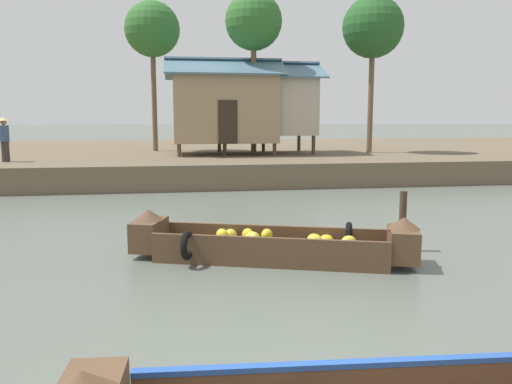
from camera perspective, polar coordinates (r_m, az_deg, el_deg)
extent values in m
plane|color=#596056|center=(13.70, -4.48, -2.60)|extent=(300.00, 300.00, 0.00)
cube|color=brown|center=(27.94, -6.80, 3.91)|extent=(160.00, 20.00, 0.91)
cube|color=brown|center=(9.48, 1.66, -7.18)|extent=(4.28, 2.31, 0.12)
cube|color=brown|center=(9.89, 2.05, -4.92)|extent=(3.97, 1.38, 0.42)
cube|color=brown|center=(8.95, 1.25, -6.34)|extent=(3.97, 1.38, 0.42)
cube|color=brown|center=(9.38, 15.91, -5.55)|extent=(0.74, 1.00, 0.55)
cone|color=brown|center=(9.30, 16.00, -3.31)|extent=(0.71, 0.71, 0.20)
cube|color=brown|center=(9.97, -11.69, -4.59)|extent=(0.74, 1.00, 0.55)
cone|color=brown|center=(9.89, -11.75, -2.47)|extent=(0.71, 0.71, 0.20)
cube|color=brown|center=(9.57, -3.62, -5.25)|extent=(0.49, 0.97, 0.05)
torus|color=black|center=(9.92, 10.18, -4.75)|extent=(0.28, 0.53, 0.52)
torus|color=black|center=(9.12, -7.60, -5.85)|extent=(0.28, 0.53, 0.52)
ellipsoid|color=yellow|center=(9.30, -0.39, -5.21)|extent=(0.36, 0.33, 0.27)
ellipsoid|color=yellow|center=(9.48, -5.06, -5.45)|extent=(0.34, 0.36, 0.19)
ellipsoid|color=gold|center=(9.25, -0.18, -5.30)|extent=(0.23, 0.28, 0.26)
ellipsoid|color=yellow|center=(9.39, 6.50, -5.26)|extent=(0.34, 0.40, 0.22)
ellipsoid|color=yellow|center=(9.20, 6.50, -5.41)|extent=(0.36, 0.34, 0.26)
ellipsoid|color=yellow|center=(9.52, 1.20, -4.75)|extent=(0.31, 0.33, 0.23)
ellipsoid|color=yellow|center=(9.15, 6.17, -6.11)|extent=(0.28, 0.36, 0.18)
ellipsoid|color=yellow|center=(9.80, -2.85, -4.89)|extent=(0.38, 0.39, 0.28)
ellipsoid|color=gold|center=(9.81, -3.14, -5.00)|extent=(0.32, 0.29, 0.26)
ellipsoid|color=yellow|center=(9.68, -3.76, -4.77)|extent=(0.31, 0.32, 0.25)
ellipsoid|color=yellow|center=(9.64, 7.77, -5.29)|extent=(0.27, 0.24, 0.21)
ellipsoid|color=yellow|center=(9.68, -0.90, -4.80)|extent=(0.31, 0.32, 0.27)
ellipsoid|color=yellow|center=(9.39, 10.18, -5.51)|extent=(0.29, 0.21, 0.25)
cube|color=brown|center=(4.94, 13.36, -19.83)|extent=(4.24, 0.36, 0.33)
cube|color=#234C9E|center=(4.85, 13.44, -17.84)|extent=(4.25, 0.38, 0.05)
cone|color=brown|center=(4.01, -18.69, -19.41)|extent=(0.60, 0.60, 0.20)
cylinder|color=#4C3826|center=(21.78, -8.46, 4.54)|extent=(0.16, 0.16, 0.54)
cylinder|color=#4C3826|center=(22.18, 2.05, 4.69)|extent=(0.16, 0.16, 0.54)
cylinder|color=#4C3826|center=(24.60, -8.52, 4.97)|extent=(0.16, 0.16, 0.54)
cylinder|color=#4C3826|center=(24.96, 0.82, 5.11)|extent=(0.16, 0.16, 0.54)
cube|color=#9E8460|center=(23.25, -3.55, 9.21)|extent=(4.43, 3.23, 2.99)
cube|color=#2D2319|center=(21.62, -3.12, 7.69)|extent=(0.80, 0.04, 1.80)
cube|color=slate|center=(22.54, -3.39, 13.68)|extent=(5.13, 2.11, 0.85)
cube|color=slate|center=(24.14, -3.77, 13.33)|extent=(5.13, 2.11, 0.85)
cylinder|color=#4C3826|center=(22.16, -3.47, 5.08)|extent=(0.16, 0.16, 0.85)
cylinder|color=#4C3826|center=(22.86, 6.35, 5.15)|extent=(0.16, 0.16, 0.85)
cylinder|color=#4C3826|center=(24.85, -4.07, 5.43)|extent=(0.16, 0.16, 0.85)
cylinder|color=#4C3826|center=(25.48, 4.75, 5.49)|extent=(0.16, 0.16, 0.85)
cube|color=#B2A893|center=(23.73, 0.93, 9.47)|extent=(4.30, 3.11, 2.60)
cube|color=#2D2319|center=(22.18, 1.63, 8.51)|extent=(0.80, 0.04, 1.80)
cube|color=slate|center=(23.05, 1.28, 13.37)|extent=(5.00, 2.05, 0.85)
cube|color=slate|center=(24.58, 0.63, 13.06)|extent=(5.00, 2.05, 0.85)
cylinder|color=brown|center=(24.79, 12.54, 10.37)|extent=(0.24, 0.24, 5.27)
sphere|color=#235623|center=(25.09, 12.77, 17.31)|extent=(2.76, 2.76, 2.76)
cylinder|color=brown|center=(23.13, -0.26, 10.80)|extent=(0.24, 0.24, 5.34)
sphere|color=#2D6628|center=(23.47, -0.27, 18.30)|extent=(2.47, 2.47, 2.47)
cylinder|color=brown|center=(25.85, -11.17, 10.43)|extent=(0.24, 0.24, 5.37)
sphere|color=#2D6628|center=(26.15, -11.37, 17.20)|extent=(2.61, 2.61, 2.61)
cylinder|color=#332D28|center=(21.41, -25.88, 4.02)|extent=(0.28, 0.28, 0.75)
cylinder|color=#384C70|center=(21.38, -26.00, 5.82)|extent=(0.34, 0.34, 0.60)
sphere|color=#9E7556|center=(21.37, -26.07, 6.94)|extent=(0.22, 0.22, 0.22)
cone|color=tan|center=(21.37, -26.09, 7.26)|extent=(0.44, 0.44, 0.14)
cylinder|color=#423323|center=(10.41, 15.84, -3.10)|extent=(0.14, 0.14, 1.18)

